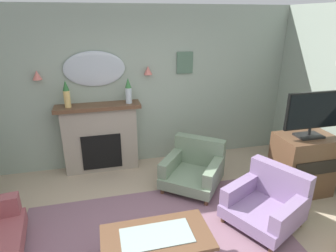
{
  "coord_description": "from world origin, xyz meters",
  "views": [
    {
      "loc": [
        -0.53,
        -2.26,
        2.49
      ],
      "look_at": [
        0.35,
        1.28,
        1.09
      ],
      "focal_mm": 30.65,
      "sensor_mm": 36.0,
      "label": 1
    }
  ],
  "objects": [
    {
      "name": "wall_back",
      "position": [
        0.0,
        2.53,
        1.34
      ],
      "size": [
        6.7,
        0.1,
        2.68
      ],
      "primitive_type": "cube",
      "color": "#93A393",
      "rests_on": "ground"
    },
    {
      "name": "patterned_rug",
      "position": [
        0.0,
        0.2,
        0.01
      ],
      "size": [
        3.2,
        2.4,
        0.01
      ],
      "primitive_type": "cube",
      "color": "#7F5B6B",
      "rests_on": "ground"
    },
    {
      "name": "fireplace",
      "position": [
        -0.55,
        2.31,
        0.57
      ],
      "size": [
        1.36,
        0.36,
        1.16
      ],
      "color": "gray",
      "rests_on": "ground"
    },
    {
      "name": "mantel_vase_left",
      "position": [
        -1.0,
        2.28,
        1.37
      ],
      "size": [
        0.1,
        0.1,
        0.43
      ],
      "color": "tan",
      "rests_on": "fireplace"
    },
    {
      "name": "mantel_vase_right",
      "position": [
        -0.05,
        2.28,
        1.36
      ],
      "size": [
        0.1,
        0.1,
        0.41
      ],
      "color": "silver",
      "rests_on": "fireplace"
    },
    {
      "name": "wall_mirror",
      "position": [
        -0.55,
        2.45,
        1.71
      ],
      "size": [
        0.96,
        0.06,
        0.56
      ],
      "primitive_type": "ellipsoid",
      "color": "#B2BCC6"
    },
    {
      "name": "wall_sconce_left",
      "position": [
        -1.4,
        2.4,
        1.66
      ],
      "size": [
        0.14,
        0.14,
        0.14
      ],
      "primitive_type": "cone",
      "color": "#D17066"
    },
    {
      "name": "wall_sconce_right",
      "position": [
        0.3,
        2.4,
        1.66
      ],
      "size": [
        0.14,
        0.14,
        0.14
      ],
      "primitive_type": "cone",
      "color": "#D17066"
    },
    {
      "name": "framed_picture",
      "position": [
        0.95,
        2.46,
        1.75
      ],
      "size": [
        0.28,
        0.03,
        0.36
      ],
      "primitive_type": "cube",
      "color": "#4C6B56"
    },
    {
      "name": "coffee_table",
      "position": [
        -0.09,
        -0.02,
        0.38
      ],
      "size": [
        1.1,
        0.6,
        0.45
      ],
      "color": "brown",
      "rests_on": "ground"
    },
    {
      "name": "armchair_by_coffee_table",
      "position": [
        1.43,
        0.39,
        0.31
      ],
      "size": [
        1.09,
        1.08,
        0.71
      ],
      "color": "gray",
      "rests_on": "ground"
    },
    {
      "name": "armchair_beside_couch",
      "position": [
        0.81,
        1.43,
        0.31
      ],
      "size": [
        1.14,
        1.14,
        0.71
      ],
      "color": "gray",
      "rests_on": "ground"
    },
    {
      "name": "tv_cabinet",
      "position": [
        2.3,
        0.89,
        0.45
      ],
      "size": [
        0.8,
        0.57,
        0.9
      ],
      "color": "brown",
      "rests_on": "ground"
    },
    {
      "name": "tv_flatscreen",
      "position": [
        2.3,
        0.87,
        1.25
      ],
      "size": [
        0.84,
        0.24,
        0.65
      ],
      "color": "black",
      "rests_on": "tv_cabinet"
    }
  ]
}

